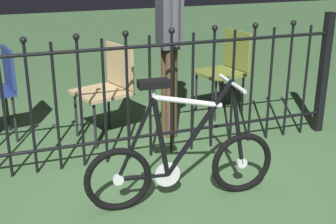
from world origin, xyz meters
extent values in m
plane|color=#40633B|center=(0.00, 0.00, 0.00)|extent=(20.00, 20.00, 0.00)
cylinder|color=black|center=(-1.13, 0.66, 0.51)|extent=(0.02, 0.02, 1.03)
cylinder|color=black|center=(-0.94, 0.66, 0.51)|extent=(0.02, 0.02, 1.03)
sphere|color=black|center=(-0.94, 0.66, 1.05)|extent=(0.05, 0.05, 0.05)
cylinder|color=black|center=(-0.75, 0.66, 0.51)|extent=(0.02, 0.02, 1.03)
cylinder|color=black|center=(-0.56, 0.66, 0.51)|extent=(0.02, 0.02, 1.03)
sphere|color=black|center=(-0.56, 0.66, 1.05)|extent=(0.05, 0.05, 0.05)
cylinder|color=black|center=(-0.38, 0.66, 0.51)|extent=(0.02, 0.02, 1.03)
cylinder|color=black|center=(-0.19, 0.66, 0.51)|extent=(0.02, 0.02, 1.03)
sphere|color=black|center=(-0.19, 0.66, 1.05)|extent=(0.05, 0.05, 0.05)
cylinder|color=black|center=(0.00, 0.66, 0.51)|extent=(0.02, 0.02, 1.03)
cylinder|color=black|center=(0.19, 0.66, 0.51)|extent=(0.02, 0.02, 1.03)
sphere|color=black|center=(0.19, 0.66, 1.05)|extent=(0.05, 0.05, 0.05)
cylinder|color=black|center=(0.37, 0.66, 0.51)|extent=(0.02, 0.02, 1.03)
cylinder|color=black|center=(0.56, 0.66, 0.51)|extent=(0.02, 0.02, 1.03)
sphere|color=black|center=(0.56, 0.66, 1.05)|extent=(0.05, 0.05, 0.05)
cylinder|color=black|center=(0.75, 0.66, 0.51)|extent=(0.02, 0.02, 1.03)
cylinder|color=black|center=(0.94, 0.66, 0.51)|extent=(0.02, 0.02, 1.03)
sphere|color=black|center=(0.94, 0.66, 1.05)|extent=(0.05, 0.05, 0.05)
cylinder|color=black|center=(1.12, 0.66, 0.51)|extent=(0.02, 0.02, 1.03)
cylinder|color=black|center=(1.31, 0.66, 0.51)|extent=(0.02, 0.02, 1.03)
sphere|color=black|center=(1.31, 0.66, 1.05)|extent=(0.05, 0.05, 0.05)
cylinder|color=black|center=(1.50, 0.66, 0.51)|extent=(0.02, 0.02, 1.03)
cylinder|color=black|center=(0.00, 0.66, 0.18)|extent=(3.38, 0.03, 0.03)
cylinder|color=black|center=(0.00, 0.66, 0.94)|extent=(3.38, 0.03, 0.03)
cube|color=black|center=(1.69, 0.66, 0.56)|extent=(0.07, 0.07, 1.13)
torus|color=black|center=(-0.46, -0.09, 0.23)|extent=(0.46, 0.07, 0.46)
cylinder|color=silver|center=(-0.46, -0.09, 0.23)|extent=(0.08, 0.03, 0.07)
torus|color=black|center=(0.43, -0.15, 0.23)|extent=(0.46, 0.07, 0.46)
cylinder|color=silver|center=(0.43, -0.15, 0.23)|extent=(0.08, 0.03, 0.07)
cylinder|color=black|center=(0.10, -0.13, 0.53)|extent=(0.48, 0.06, 0.65)
cylinder|color=silver|center=(0.02, -0.12, 0.73)|extent=(0.47, 0.06, 0.14)
cylinder|color=black|center=(-0.17, -0.11, 0.50)|extent=(0.13, 0.04, 0.57)
cylinder|color=black|center=(-0.29, -0.10, 0.22)|extent=(0.34, 0.05, 0.04)
cylinder|color=black|center=(-0.34, -0.10, 0.50)|extent=(0.27, 0.04, 0.56)
cylinder|color=black|center=(0.37, -0.14, 0.54)|extent=(0.14, 0.04, 0.63)
cylinder|color=silver|center=(0.32, -0.14, 0.84)|extent=(0.03, 0.03, 0.02)
cylinder|color=silver|center=(0.32, -0.14, 0.83)|extent=(0.05, 0.40, 0.03)
cylinder|color=silver|center=(-0.21, -0.11, 0.81)|extent=(0.03, 0.03, 0.07)
cube|color=black|center=(-0.21, -0.11, 0.87)|extent=(0.21, 0.10, 0.05)
cylinder|color=silver|center=(-0.12, -0.11, 0.22)|extent=(0.18, 0.02, 0.18)
cylinder|color=black|center=(-1.06, 1.34, 0.22)|extent=(0.02, 0.02, 0.44)
cylinder|color=black|center=(-1.12, 1.64, 0.22)|extent=(0.02, 0.02, 0.44)
cube|color=navy|center=(-1.06, 1.49, 0.66)|extent=(0.10, 0.37, 0.36)
cylinder|color=black|center=(0.86, 1.21, 0.21)|extent=(0.02, 0.02, 0.43)
cylinder|color=black|center=(0.80, 1.55, 0.21)|extent=(0.02, 0.02, 0.43)
cylinder|color=black|center=(1.20, 1.28, 0.21)|extent=(0.02, 0.02, 0.43)
cylinder|color=black|center=(1.14, 1.62, 0.21)|extent=(0.02, 0.02, 0.43)
cube|color=olive|center=(1.00, 1.41, 0.44)|extent=(0.51, 0.51, 0.03)
cube|color=olive|center=(1.20, 1.45, 0.67)|extent=(0.11, 0.41, 0.39)
cylinder|color=black|center=(-0.41, 0.95, 0.21)|extent=(0.02, 0.02, 0.42)
cylinder|color=black|center=(-0.52, 1.29, 0.21)|extent=(0.02, 0.02, 0.42)
cylinder|color=black|center=(-0.08, 1.06, 0.21)|extent=(0.02, 0.02, 0.42)
cylinder|color=black|center=(-0.19, 1.40, 0.21)|extent=(0.02, 0.02, 0.42)
cube|color=tan|center=(-0.30, 1.17, 0.44)|extent=(0.55, 0.55, 0.03)
cube|color=tan|center=(-0.10, 1.24, 0.66)|extent=(0.16, 0.40, 0.38)
cylinder|color=#4C3823|center=(0.31, 0.99, 0.42)|extent=(0.11, 0.11, 0.83)
cylinder|color=#4C3823|center=(0.32, 1.15, 0.42)|extent=(0.11, 0.11, 0.83)
cube|color=#3F3F47|center=(0.31, 1.07, 1.13)|extent=(0.20, 0.31, 0.59)
cylinder|color=#3F3F47|center=(0.30, 0.87, 1.16)|extent=(0.08, 0.08, 0.56)
cylinder|color=#3F3F47|center=(0.33, 1.27, 1.16)|extent=(0.08, 0.08, 0.56)
camera|label=1|loc=(-1.07, -2.75, 1.69)|focal=49.23mm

